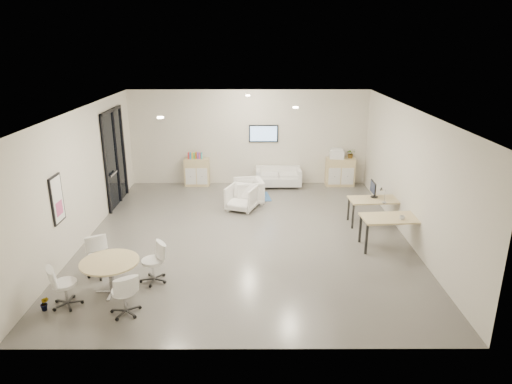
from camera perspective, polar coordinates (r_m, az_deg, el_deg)
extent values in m
cube|color=#5C5954|center=(11.86, -1.14, -7.23)|extent=(8.00, 9.00, 0.80)
cube|color=white|center=(10.74, -1.28, 12.37)|extent=(8.00, 9.00, 0.80)
cube|color=beige|center=(15.89, -0.90, 7.08)|extent=(8.00, 0.80, 3.20)
cube|color=beige|center=(6.58, -1.96, -10.07)|extent=(8.00, 0.80, 3.20)
cube|color=beige|center=(12.05, -22.64, 1.91)|extent=(0.80, 9.00, 3.20)
cube|color=beige|center=(11.90, 20.51, 1.97)|extent=(0.80, 9.00, 3.20)
cube|color=black|center=(14.22, -17.24, 4.15)|extent=(0.02, 1.90, 2.85)
cube|color=black|center=(13.95, -17.70, 9.67)|extent=(0.06, 1.90, 0.08)
cube|color=black|center=(13.37, -18.24, 3.17)|extent=(0.06, 0.08, 2.85)
cube|color=black|center=(15.06, -16.20, 5.02)|extent=(0.06, 0.08, 2.85)
cube|color=black|center=(14.35, -16.99, 4.30)|extent=(0.06, 0.07, 2.85)
cube|color=#B2B2B7|center=(13.88, -17.37, 2.19)|extent=(0.04, 0.60, 0.05)
cube|color=black|center=(10.49, -23.63, -0.84)|extent=(0.04, 0.54, 1.04)
cube|color=white|center=(10.49, -23.52, -0.84)|extent=(0.01, 0.46, 0.96)
cube|color=#C74B81|center=(10.55, -23.36, -1.87)|extent=(0.01, 0.32, 0.30)
cube|color=black|center=(15.44, 0.95, 7.31)|extent=(0.98, 0.05, 0.58)
cube|color=#86B0E7|center=(15.41, 0.95, 7.29)|extent=(0.90, 0.01, 0.50)
cylinder|color=#FFEAC6|center=(10.01, -11.87, 9.10)|extent=(0.14, 0.14, 0.03)
cylinder|color=#FFEAC6|center=(11.33, 4.96, 10.49)|extent=(0.14, 0.14, 0.03)
cylinder|color=#FFEAC6|center=(13.77, -1.03, 11.97)|extent=(0.14, 0.14, 0.03)
cube|color=#D0B97D|center=(15.67, -7.38, 2.50)|extent=(0.83, 0.42, 0.93)
cube|color=silver|center=(15.51, -8.16, 1.94)|extent=(0.35, 0.02, 0.56)
cube|color=silver|center=(15.46, -6.76, 1.95)|extent=(0.35, 0.02, 0.56)
cube|color=#D0B97D|center=(15.79, 10.45, 2.51)|extent=(0.96, 0.45, 0.96)
cube|color=silver|center=(15.56, 9.79, 1.94)|extent=(0.40, 0.02, 0.57)
cube|color=silver|center=(15.64, 11.37, 1.93)|extent=(0.40, 0.02, 0.57)
cube|color=red|center=(15.55, -8.42, 4.53)|extent=(0.04, 0.14, 0.22)
cube|color=#337FCC|center=(15.55, -8.19, 4.54)|extent=(0.04, 0.14, 0.22)
cube|color=gold|center=(15.54, -7.96, 4.54)|extent=(0.04, 0.14, 0.22)
cube|color=#4CB24C|center=(15.53, -7.74, 4.54)|extent=(0.04, 0.14, 0.22)
cube|color=#CC6619|center=(15.52, -7.51, 4.54)|extent=(0.04, 0.14, 0.22)
cube|color=purple|center=(15.51, -7.28, 4.55)|extent=(0.04, 0.14, 0.22)
cube|color=#E54C7F|center=(15.51, -7.05, 4.55)|extent=(0.04, 0.14, 0.22)
cube|color=teal|center=(15.50, -6.82, 4.55)|extent=(0.04, 0.14, 0.22)
cube|color=white|center=(15.61, 10.06, 4.68)|extent=(0.51, 0.44, 0.27)
cube|color=white|center=(15.57, 10.10, 5.28)|extent=(0.38, 0.33, 0.06)
cube|color=white|center=(15.45, 2.81, 1.50)|extent=(1.51, 0.77, 0.28)
cube|color=white|center=(15.65, 2.77, 2.81)|extent=(1.51, 0.19, 0.28)
cube|color=white|center=(15.39, 0.26, 2.01)|extent=(0.14, 0.75, 0.56)
cube|color=white|center=(15.46, 5.36, 2.00)|extent=(0.14, 0.75, 0.56)
cube|color=#2E578D|center=(14.44, -0.99, -0.67)|extent=(1.48, 1.10, 0.01)
imported|color=white|center=(13.81, -0.94, 0.24)|extent=(0.90, 0.95, 0.84)
imported|color=white|center=(13.28, -1.82, -0.60)|extent=(0.99, 0.96, 0.81)
cube|color=#D0B97D|center=(12.56, 14.71, -0.94)|extent=(1.42, 0.78, 0.04)
cube|color=black|center=(12.26, 12.01, -2.99)|extent=(0.05, 0.05, 0.68)
cube|color=black|center=(12.59, 17.72, -2.91)|extent=(0.05, 0.05, 0.68)
cube|color=black|center=(12.80, 11.49, -2.03)|extent=(0.05, 0.05, 0.68)
cube|color=black|center=(13.12, 16.97, -1.97)|extent=(0.05, 0.05, 0.68)
cube|color=#D0B97D|center=(11.21, 16.91, -3.12)|extent=(1.57, 0.89, 0.04)
cube|color=black|center=(10.89, 13.64, -5.74)|extent=(0.05, 0.05, 0.75)
cube|color=black|center=(11.31, 20.61, -5.52)|extent=(0.05, 0.05, 0.75)
cube|color=black|center=(11.47, 12.90, -4.41)|extent=(0.05, 0.05, 0.75)
cube|color=black|center=(11.86, 19.56, -4.26)|extent=(0.05, 0.05, 0.75)
cylinder|color=black|center=(12.68, 14.55, -0.59)|extent=(0.20, 0.20, 0.02)
cube|color=black|center=(12.65, 14.59, -0.07)|extent=(0.04, 0.03, 0.24)
cube|color=black|center=(12.59, 14.43, 0.57)|extent=(0.03, 0.50, 0.32)
cylinder|color=#D0B97D|center=(9.35, -17.84, -8.34)|extent=(1.13, 1.13, 0.04)
cylinder|color=#B2B2B7|center=(9.50, -17.63, -10.19)|extent=(0.10, 0.10, 0.65)
cube|color=#B2B2B7|center=(9.65, -17.45, -11.81)|extent=(0.66, 0.06, 0.03)
cube|color=#B2B2B7|center=(9.65, -17.45, -11.81)|extent=(0.06, 0.66, 0.03)
imported|color=#3F7F3F|center=(15.71, 11.75, 4.62)|extent=(0.33, 0.36, 0.25)
imported|color=#3F7F3F|center=(9.50, -24.85, -12.95)|extent=(0.18, 0.30, 0.13)
imported|color=white|center=(11.07, 17.81, -3.04)|extent=(0.14, 0.12, 0.12)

